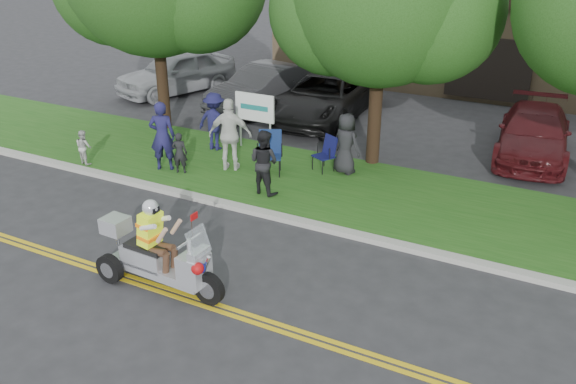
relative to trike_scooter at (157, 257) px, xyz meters
The scene contains 21 objects.
ground 1.13m from the trike_scooter, 24.91° to the left, with size 120.00×120.00×0.00m, color #28282B.
centerline_near 1.07m from the trike_scooter, 11.96° to the right, with size 60.00×0.10×0.01m, color gold.
centerline_far 1.05m from the trike_scooter, ahead, with size 60.00×0.10×0.01m, color gold.
curb 3.60m from the trike_scooter, 76.03° to the left, with size 60.00×0.25×0.12m, color #A8A89E.
grass_verge 5.69m from the trike_scooter, 81.29° to the left, with size 60.00×4.00×0.10m, color #1C4F15.
commercial_building 19.63m from the trike_scooter, 81.61° to the left, with size 18.00×8.20×4.00m.
business_sign 7.32m from the trike_scooter, 106.27° to the left, with size 1.25×0.06×1.75m.
trike_scooter is the anchor object (origin of this frame).
lawn_chair_a 6.48m from the trike_scooter, 85.75° to the left, with size 0.67×0.68×0.93m.
lawn_chair_b 5.67m from the trike_scooter, 97.83° to the left, with size 0.81×0.82×1.14m.
spectator_adult_left 5.65m from the trike_scooter, 127.09° to the left, with size 0.68×0.45×1.87m, color #1C1A49.
spectator_adult_mid 4.42m from the trike_scooter, 93.32° to the left, with size 0.78×0.61×1.60m, color black.
spectator_adult_right 5.62m from the trike_scooter, 108.69° to the left, with size 1.14×0.47×1.94m, color silver.
spectator_chair_a 7.13m from the trike_scooter, 115.41° to the left, with size 1.08×0.62×1.68m, color #191945.
spectator_chair_b 6.59m from the trike_scooter, 81.32° to the left, with size 0.79×0.52×1.62m, color black.
child_left 5.32m from the trike_scooter, 122.51° to the left, with size 0.40×0.26×1.11m, color black.
child_right 6.75m from the trike_scooter, 145.76° to the left, with size 0.46×0.36×0.95m, color #B7B8B1.
parked_car_far_left 13.95m from the trike_scooter, 125.71° to the left, with size 1.94×4.83×1.64m, color #A0A1A6.
parked_car_left 11.65m from the trike_scooter, 109.92° to the left, with size 1.65×4.74×1.56m, color #2A2A2D.
parked_car_mid 11.11m from the trike_scooter, 98.50° to the left, with size 2.52×5.47×1.52m, color black.
parked_car_right 11.64m from the trike_scooter, 63.71° to the left, with size 1.91×4.69×1.36m, color #481014.
Camera 1 is at (5.78, -7.84, 6.28)m, focal length 38.00 mm.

